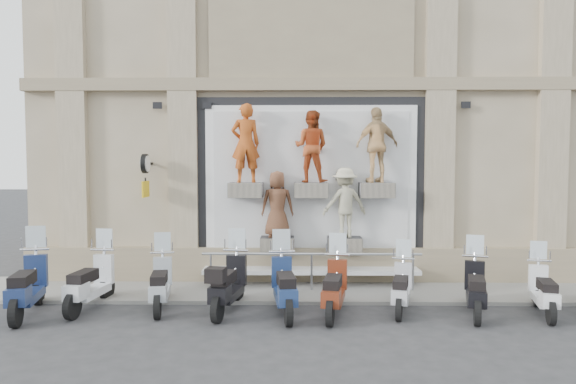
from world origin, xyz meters
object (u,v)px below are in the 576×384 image
(scooter_c, at_px, (160,273))
(scooter_g, at_px, (402,278))
(scooter_b, at_px, (90,271))
(scooter_e, at_px, (284,274))
(guard_rail, at_px, (312,273))
(scooter_d, at_px, (228,272))
(scooter_i, at_px, (544,280))
(clock_sign_bracket, at_px, (145,170))
(scooter_a, at_px, (27,273))
(scooter_h, at_px, (476,277))
(scooter_f, at_px, (334,276))

(scooter_c, bearing_deg, scooter_g, -11.00)
(scooter_g, bearing_deg, scooter_b, -165.44)
(scooter_e, bearing_deg, guard_rail, 63.56)
(scooter_d, bearing_deg, scooter_b, -174.03)
(scooter_g, height_order, scooter_i, scooter_i)
(guard_rail, distance_m, scooter_b, 4.73)
(clock_sign_bracket, relative_size, scooter_a, 0.49)
(clock_sign_bracket, distance_m, scooter_b, 2.78)
(scooter_a, height_order, scooter_e, scooter_a)
(scooter_a, bearing_deg, scooter_d, -8.29)
(scooter_a, height_order, scooter_b, scooter_a)
(scooter_g, bearing_deg, scooter_i, 11.52)
(scooter_g, distance_m, scooter_i, 2.73)
(clock_sign_bracket, distance_m, scooter_g, 6.32)
(scooter_e, bearing_deg, clock_sign_bracket, 140.35)
(guard_rail, relative_size, scooter_g, 2.98)
(scooter_g, height_order, scooter_h, scooter_h)
(scooter_d, distance_m, scooter_e, 1.13)
(scooter_b, relative_size, scooter_i, 1.14)
(clock_sign_bracket, xyz_separation_m, scooter_h, (7.04, -2.12, -2.05))
(scooter_e, relative_size, scooter_i, 1.16)
(scooter_c, relative_size, scooter_f, 0.97)
(scooter_b, height_order, scooter_f, scooter_b)
(scooter_a, relative_size, scooter_g, 1.22)
(guard_rail, height_order, scooter_c, scooter_c)
(scooter_a, distance_m, scooter_c, 2.52)
(scooter_h, distance_m, scooter_i, 1.33)
(scooter_b, bearing_deg, scooter_d, 2.74)
(scooter_c, height_order, scooter_i, scooter_c)
(scooter_b, xyz_separation_m, scooter_d, (2.83, -0.15, 0.02))
(scooter_h, bearing_deg, scooter_e, -163.53)
(clock_sign_bracket, xyz_separation_m, scooter_c, (0.79, -1.79, -2.05))
(scooter_i, bearing_deg, scooter_a, -165.40)
(clock_sign_bracket, relative_size, scooter_h, 0.55)
(scooter_c, distance_m, scooter_g, 4.85)
(scooter_a, bearing_deg, clock_sign_bracket, 40.61)
(scooter_b, height_order, scooter_d, scooter_d)
(scooter_d, distance_m, scooter_h, 4.85)
(scooter_b, height_order, scooter_c, scooter_b)
(guard_rail, distance_m, scooter_g, 2.27)
(scooter_c, xyz_separation_m, scooter_i, (7.58, -0.30, -0.06))
(scooter_g, bearing_deg, scooter_e, -159.13)
(scooter_b, xyz_separation_m, scooter_f, (4.92, -0.36, -0.01))
(scooter_c, xyz_separation_m, scooter_g, (4.85, -0.11, -0.06))
(scooter_a, xyz_separation_m, scooter_b, (1.05, 0.45, -0.05))
(guard_rail, xyz_separation_m, clock_sign_bracket, (-3.90, 0.47, 2.34))
(clock_sign_bracket, xyz_separation_m, scooter_d, (2.20, -1.96, -2.00))
(scooter_g, relative_size, scooter_i, 1.00)
(guard_rail, distance_m, scooter_i, 4.76)
(scooter_d, relative_size, scooter_g, 1.16)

